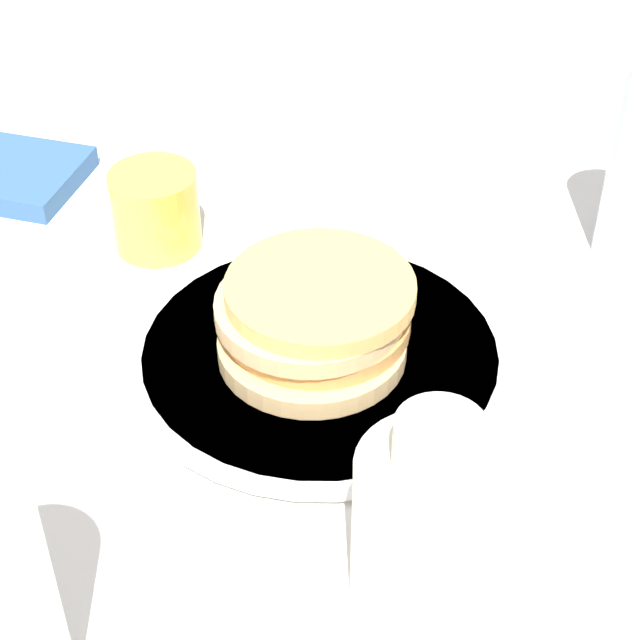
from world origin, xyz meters
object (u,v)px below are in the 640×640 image
at_px(plate, 320,353).
at_px(pancake_stack, 314,317).
at_px(juice_glass, 156,210).
at_px(cream_jug, 431,528).

distance_m(plate, pancake_stack, 0.03).
height_order(juice_glass, cream_jug, cream_jug).
xyz_separation_m(pancake_stack, cream_jug, (-0.23, -0.00, 0.02)).
relative_size(juice_glass, cream_jug, 0.52).
xyz_separation_m(plate, juice_glass, (0.19, 0.09, 0.03)).
bearing_deg(pancake_stack, cream_jug, -178.97).
bearing_deg(cream_jug, pancake_stack, 1.03).
relative_size(plate, pancake_stack, 1.91).
bearing_deg(plate, cream_jug, -179.81).
relative_size(pancake_stack, juice_glass, 2.04).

